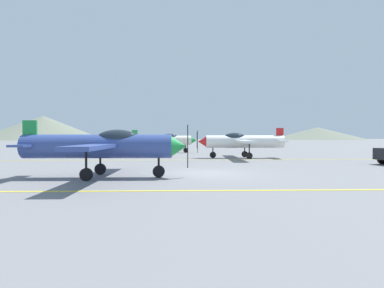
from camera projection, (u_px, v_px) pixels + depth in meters
ground_plane at (206, 173)px, 15.23m from camera, size 400.00×400.00×0.00m
apron_line_near at (216, 191)px, 10.35m from camera, size 80.00×0.16×0.01m
apron_line_far at (198, 160)px, 23.77m from camera, size 80.00×0.16×0.01m
airplane_near at (104, 145)px, 13.62m from camera, size 7.27×8.39×2.53m
airplane_mid at (241, 141)px, 25.95m from camera, size 7.29×8.41×2.53m
airplane_far at (164, 140)px, 34.36m from camera, size 7.37×8.45×2.53m
hill_left at (43, 128)px, 167.83m from camera, size 63.90×63.90×13.06m
hill_centerleft at (317, 133)px, 173.57m from camera, size 51.42×51.42×6.89m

